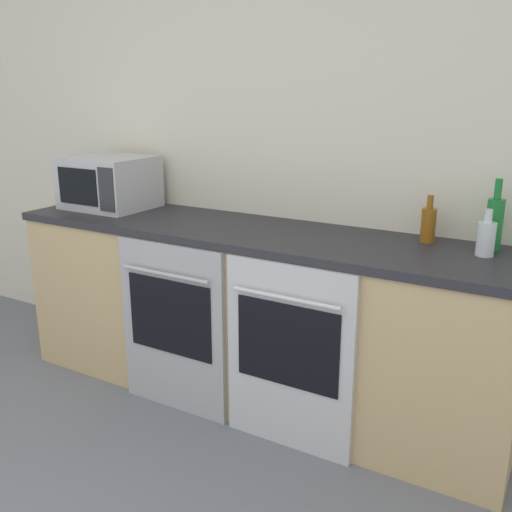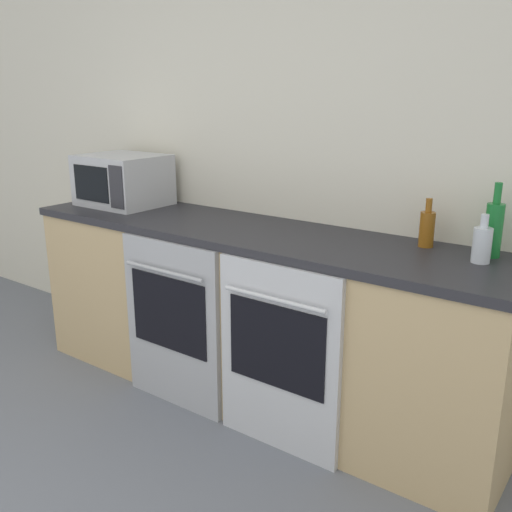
{
  "view_description": "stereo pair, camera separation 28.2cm",
  "coord_description": "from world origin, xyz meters",
  "px_view_note": "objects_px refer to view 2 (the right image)",
  "views": [
    {
      "loc": [
        1.39,
        -0.24,
        1.56
      ],
      "look_at": [
        0.03,
        2.11,
        0.77
      ],
      "focal_mm": 40.0,
      "sensor_mm": 36.0,
      "label": 1
    },
    {
      "loc": [
        1.62,
        -0.08,
        1.56
      ],
      "look_at": [
        0.03,
        2.11,
        0.77
      ],
      "focal_mm": 40.0,
      "sensor_mm": 36.0,
      "label": 2
    }
  ],
  "objects_px": {
    "oven_left": "(171,324)",
    "bottle_green": "(494,228)",
    "bottle_clear": "(482,244)",
    "microwave": "(123,180)",
    "oven_right": "(278,358)",
    "bottle_amber": "(427,228)"
  },
  "relations": [
    {
      "from": "oven_left",
      "to": "oven_right",
      "type": "relative_size",
      "value": 1.0
    },
    {
      "from": "oven_left",
      "to": "oven_right",
      "type": "distance_m",
      "value": 0.64
    },
    {
      "from": "oven_right",
      "to": "bottle_amber",
      "type": "relative_size",
      "value": 4.07
    },
    {
      "from": "oven_right",
      "to": "bottle_amber",
      "type": "height_order",
      "value": "bottle_amber"
    },
    {
      "from": "bottle_amber",
      "to": "bottle_green",
      "type": "height_order",
      "value": "bottle_green"
    },
    {
      "from": "bottle_clear",
      "to": "bottle_green",
      "type": "relative_size",
      "value": 0.64
    },
    {
      "from": "oven_left",
      "to": "bottle_clear",
      "type": "height_order",
      "value": "bottle_clear"
    },
    {
      "from": "oven_left",
      "to": "bottle_amber",
      "type": "height_order",
      "value": "bottle_amber"
    },
    {
      "from": "microwave",
      "to": "oven_right",
      "type": "bearing_deg",
      "value": -15.09
    },
    {
      "from": "microwave",
      "to": "bottle_amber",
      "type": "relative_size",
      "value": 2.23
    },
    {
      "from": "microwave",
      "to": "bottle_clear",
      "type": "height_order",
      "value": "microwave"
    },
    {
      "from": "oven_left",
      "to": "bottle_green",
      "type": "xyz_separation_m",
      "value": [
        1.35,
        0.5,
        0.58
      ]
    },
    {
      "from": "oven_left",
      "to": "microwave",
      "type": "xyz_separation_m",
      "value": [
        -0.71,
        0.36,
        0.61
      ]
    },
    {
      "from": "oven_left",
      "to": "microwave",
      "type": "relative_size",
      "value": 1.82
    },
    {
      "from": "oven_left",
      "to": "microwave",
      "type": "distance_m",
      "value": 1.01
    },
    {
      "from": "oven_right",
      "to": "bottle_amber",
      "type": "xyz_separation_m",
      "value": [
        0.44,
        0.5,
        0.55
      ]
    },
    {
      "from": "oven_right",
      "to": "bottle_clear",
      "type": "xyz_separation_m",
      "value": [
        0.7,
        0.39,
        0.54
      ]
    },
    {
      "from": "bottle_clear",
      "to": "oven_right",
      "type": "bearing_deg",
      "value": -150.57
    },
    {
      "from": "oven_left",
      "to": "bottle_green",
      "type": "distance_m",
      "value": 1.55
    },
    {
      "from": "microwave",
      "to": "bottle_clear",
      "type": "distance_m",
      "value": 2.05
    },
    {
      "from": "oven_left",
      "to": "bottle_green",
      "type": "relative_size",
      "value": 2.83
    },
    {
      "from": "oven_right",
      "to": "bottle_clear",
      "type": "height_order",
      "value": "bottle_clear"
    }
  ]
}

